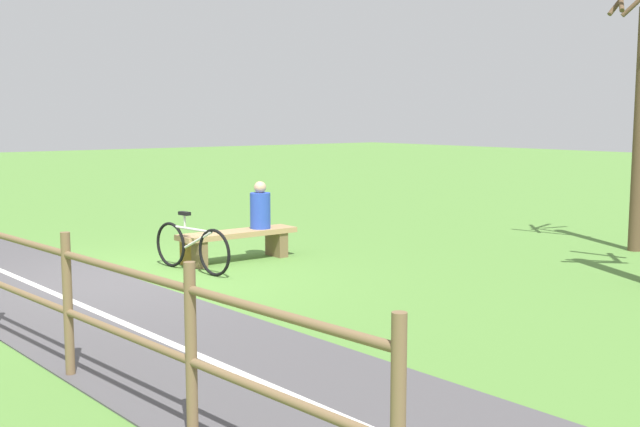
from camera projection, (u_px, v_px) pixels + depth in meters
name	position (u px, v px, depth m)	size (l,w,h in m)	color
ground_plane	(135.00, 280.00, 10.53)	(80.00, 80.00, 0.00)	#548438
paved_path	(227.00, 369.00, 6.80)	(2.39, 36.00, 0.02)	#4C494C
path_centre_line	(227.00, 368.00, 6.80)	(0.10, 32.00, 0.00)	silver
bench	(238.00, 240.00, 11.86)	(1.91, 0.46, 0.47)	#A88456
person_seated	(260.00, 208.00, 12.05)	(0.32, 0.32, 0.73)	#2847B7
bicycle	(192.00, 247.00, 11.07)	(0.31, 1.64, 0.84)	black
backpack	(193.00, 253.00, 11.57)	(0.30, 0.34, 0.37)	olive
fence_roadside	(23.00, 276.00, 7.21)	(0.94, 9.21, 1.24)	brown
tree_far_right	(640.00, 111.00, 12.52)	(1.33, 1.43, 4.77)	brown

